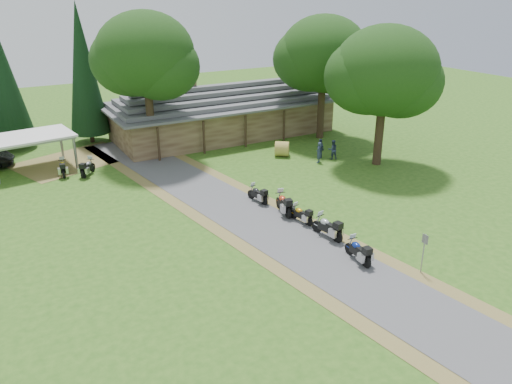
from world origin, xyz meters
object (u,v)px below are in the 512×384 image
motorcycle_carport_a (63,167)px  motorcycle_carport_b (88,167)px  hay_bale (282,149)px  motorcycle_row_e (258,193)px  carport (31,153)px  motorcycle_row_a (358,250)px  motorcycle_row_b (327,226)px  motorcycle_row_d (284,203)px  lodge (223,109)px  motorcycle_row_c (301,214)px

motorcycle_carport_a → motorcycle_carport_b: size_ratio=0.98×
motorcycle_carport_b → hay_bale: size_ratio=1.53×
motorcycle_carport_b → motorcycle_row_e: bearing=-104.1°
carport → motorcycle_row_a: size_ratio=3.34×
motorcycle_row_b → motorcycle_row_d: bearing=-2.9°
lodge → motorcycle_row_d: (-4.68, -18.10, -1.74)m
motorcycle_row_d → motorcycle_carport_a: (-10.76, 13.95, -0.07)m
motorcycle_row_b → motorcycle_carport_b: motorcycle_row_b is taller
motorcycle_row_d → motorcycle_row_a: bearing=-166.6°
motorcycle_row_a → motorcycle_row_d: size_ratio=0.91×
motorcycle_row_e → motorcycle_row_d: bearing=-176.0°
motorcycle_row_c → motorcycle_carport_b: (-9.32, 14.74, 0.08)m
carport → hay_bale: (18.63, -6.70, -0.74)m
motorcycle_row_a → hay_bale: bearing=-14.5°
motorcycle_carport_a → hay_bale: size_ratio=1.50×
carport → motorcycle_row_b: size_ratio=3.10×
motorcycle_row_b → motorcycle_carport_a: motorcycle_row_b is taller
motorcycle_row_b → motorcycle_row_e: size_ratio=1.16×
motorcycle_row_c → lodge: bearing=-23.3°
carport → hay_bale: bearing=-27.1°
motorcycle_row_e → motorcycle_carport_a: 15.47m
motorcycle_row_e → motorcycle_carport_a: bearing=32.4°
motorcycle_row_d → motorcycle_row_b: bearing=-162.4°
motorcycle_row_c → motorcycle_row_a: bearing=169.0°
motorcycle_row_b → motorcycle_carport_a: size_ratio=1.08×
hay_bale → motorcycle_row_b: bearing=-112.4°
motorcycle_row_c → hay_bale: size_ratio=1.34×
motorcycle_row_a → lodge: bearing=-5.3°
carport → motorcycle_row_a: (12.73, -23.36, -0.72)m
carport → motorcycle_carport_a: carport is taller
lodge → motorcycle_row_a: lodge is taller
motorcycle_row_b → motorcycle_carport_a: bearing=23.4°
lodge → motorcycle_row_e: lodge is taller
carport → motorcycle_row_d: size_ratio=3.03×
carport → motorcycle_carport_a: bearing=-61.3°
carport → motorcycle_row_e: bearing=-56.8°
motorcycle_row_d → motorcycle_row_e: bearing=25.1°
motorcycle_row_b → motorcycle_row_e: bearing=-0.1°
motorcycle_carport_a → motorcycle_row_d: bearing=-133.9°
motorcycle_carport_b → motorcycle_row_d: bearing=-107.9°
motorcycle_row_a → motorcycle_carport_b: motorcycle_carport_b is taller
lodge → motorcycle_row_c: 20.34m
lodge → motorcycle_row_d: size_ratio=10.33×
carport → motorcycle_row_d: (12.58, -16.46, -0.65)m
carport → motorcycle_row_d: bearing=-59.9°
motorcycle_row_d → motorcycle_carport_a: motorcycle_row_d is taller
motorcycle_row_b → motorcycle_row_d: 4.00m
motorcycle_row_a → motorcycle_row_d: 6.90m
lodge → motorcycle_carport_a: (-15.43, -4.15, -1.81)m
motorcycle_row_a → motorcycle_carport_a: motorcycle_row_a is taller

